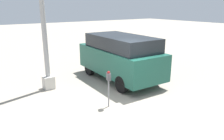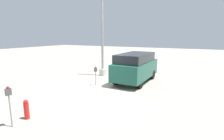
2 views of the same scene
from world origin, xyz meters
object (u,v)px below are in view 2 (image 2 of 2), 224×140
at_px(parking_meter_near, 96,72).
at_px(fire_hydrant, 26,109).
at_px(parking_meter_far, 9,97).
at_px(lamp_post, 102,48).
at_px(parked_van, 136,66).

bearing_deg(parking_meter_near, fire_hydrant, -165.31).
distance_m(parking_meter_far, fire_hydrant, 1.02).
bearing_deg(parking_meter_far, lamp_post, 21.64).
height_order(parking_meter_near, fire_hydrant, parking_meter_near).
bearing_deg(parked_van, lamp_post, 78.32).
height_order(parking_meter_far, lamp_post, lamp_post).
xyz_separation_m(parking_meter_far, lamp_post, (9.13, 1.35, 1.19)).
bearing_deg(lamp_post, parked_van, -103.12).
height_order(parking_meter_far, parked_van, parked_van).
relative_size(parking_meter_far, parked_van, 0.34).
bearing_deg(parked_van, parking_meter_near, 137.41).
distance_m(lamp_post, fire_hydrant, 8.76).
xyz_separation_m(parking_meter_near, lamp_post, (2.93, 1.16, 1.39)).
xyz_separation_m(parking_meter_near, parking_meter_far, (-6.20, -0.20, 0.20)).
height_order(parking_meter_near, lamp_post, lamp_post).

